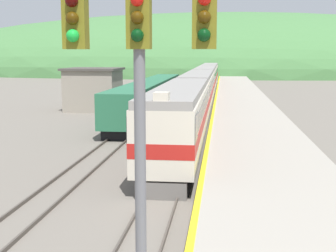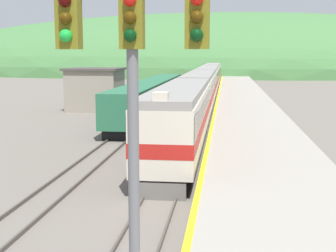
{
  "view_description": "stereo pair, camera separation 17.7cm",
  "coord_description": "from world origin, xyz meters",
  "px_view_note": "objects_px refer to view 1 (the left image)",
  "views": [
    {
      "loc": [
        2.6,
        -4.1,
        6.3
      ],
      "look_at": [
        -0.23,
        20.0,
        2.53
      ],
      "focal_mm": 50.0,
      "sensor_mm": 36.0,
      "label": 1
    },
    {
      "loc": [
        2.77,
        -4.08,
        6.3
      ],
      "look_at": [
        -0.23,
        20.0,
        2.53
      ],
      "focal_mm": 50.0,
      "sensor_mm": 36.0,
      "label": 2
    }
  ],
  "objects_px": {
    "carriage_second": "(198,91)",
    "siding_train": "(150,97)",
    "carriage_fourth": "(210,74)",
    "signal_mast_main": "(139,84)",
    "carriage_third": "(206,80)",
    "express_train_lead_car": "(180,118)"
  },
  "relations": [
    {
      "from": "carriage_third",
      "to": "carriage_fourth",
      "type": "relative_size",
      "value": 1.0
    },
    {
      "from": "carriage_third",
      "to": "signal_mast_main",
      "type": "relative_size",
      "value": 2.49
    },
    {
      "from": "carriage_third",
      "to": "carriage_fourth",
      "type": "bearing_deg",
      "value": 90.0
    },
    {
      "from": "express_train_lead_car",
      "to": "siding_train",
      "type": "bearing_deg",
      "value": 104.06
    },
    {
      "from": "carriage_second",
      "to": "carriage_fourth",
      "type": "distance_m",
      "value": 43.5
    },
    {
      "from": "carriage_fourth",
      "to": "siding_train",
      "type": "relative_size",
      "value": 0.64
    },
    {
      "from": "carriage_second",
      "to": "signal_mast_main",
      "type": "relative_size",
      "value": 2.49
    },
    {
      "from": "express_train_lead_car",
      "to": "siding_train",
      "type": "relative_size",
      "value": 0.58
    },
    {
      "from": "express_train_lead_car",
      "to": "signal_mast_main",
      "type": "height_order",
      "value": "signal_mast_main"
    },
    {
      "from": "siding_train",
      "to": "carriage_third",
      "type": "bearing_deg",
      "value": 77.78
    },
    {
      "from": "carriage_third",
      "to": "carriage_second",
      "type": "bearing_deg",
      "value": -90.0
    },
    {
      "from": "carriage_fourth",
      "to": "signal_mast_main",
      "type": "relative_size",
      "value": 2.49
    },
    {
      "from": "express_train_lead_car",
      "to": "carriage_fourth",
      "type": "relative_size",
      "value": 0.91
    },
    {
      "from": "carriage_second",
      "to": "siding_train",
      "type": "relative_size",
      "value": 0.64
    },
    {
      "from": "express_train_lead_car",
      "to": "carriage_fourth",
      "type": "xyz_separation_m",
      "value": [
        0.0,
        64.58,
        -0.01
      ]
    },
    {
      "from": "express_train_lead_car",
      "to": "carriage_third",
      "type": "relative_size",
      "value": 0.91
    },
    {
      "from": "carriage_fourth",
      "to": "siding_train",
      "type": "bearing_deg",
      "value": -96.35
    },
    {
      "from": "signal_mast_main",
      "to": "carriage_second",
      "type": "bearing_deg",
      "value": 91.61
    },
    {
      "from": "carriage_third",
      "to": "siding_train",
      "type": "bearing_deg",
      "value": -102.22
    },
    {
      "from": "signal_mast_main",
      "to": "express_train_lead_car",
      "type": "bearing_deg",
      "value": 93.24
    },
    {
      "from": "siding_train",
      "to": "carriage_second",
      "type": "bearing_deg",
      "value": 13.72
    },
    {
      "from": "carriage_fourth",
      "to": "siding_train",
      "type": "xyz_separation_m",
      "value": [
        -4.98,
        -44.71,
        -0.55
      ]
    }
  ]
}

